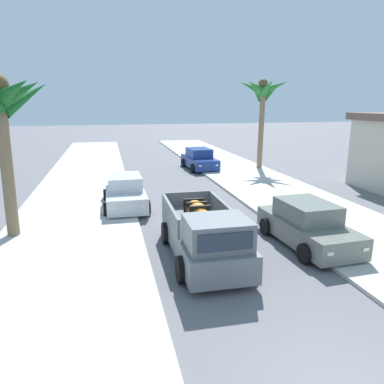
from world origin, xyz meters
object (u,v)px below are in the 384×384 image
at_px(car_left_near, 125,193).
at_px(palm_tree_right_fore, 263,95).
at_px(car_right_near, 199,160).
at_px(palm_tree_left_fore, 1,107).
at_px(pickup_truck, 204,235).
at_px(car_left_far, 307,225).

height_order(car_left_near, palm_tree_right_fore, palm_tree_right_fore).
relative_size(car_right_near, palm_tree_left_fore, 0.74).
xyz_separation_m(pickup_truck, car_left_far, (3.79, 0.35, -0.10)).
bearing_deg(car_left_near, pickup_truck, -71.82).
relative_size(pickup_truck, car_left_near, 1.22).
height_order(car_left_near, palm_tree_left_fore, palm_tree_left_fore).
relative_size(car_left_far, palm_tree_right_fore, 0.67).
height_order(pickup_truck, palm_tree_left_fore, palm_tree_left_fore).
bearing_deg(car_left_far, palm_tree_right_fore, 72.84).
bearing_deg(pickup_truck, palm_tree_left_fore, 150.53).
bearing_deg(palm_tree_right_fore, car_left_near, -142.08).
height_order(car_right_near, car_left_far, same).
relative_size(pickup_truck, palm_tree_right_fore, 0.80).
height_order(pickup_truck, car_left_far, pickup_truck).
bearing_deg(palm_tree_left_fore, car_left_far, -17.65).
relative_size(car_right_near, palm_tree_right_fore, 0.67).
height_order(car_left_far, palm_tree_right_fore, palm_tree_right_fore).
distance_m(pickup_truck, car_left_near, 6.85).
relative_size(car_left_near, car_left_far, 0.99).
height_order(car_left_near, car_right_near, same).
height_order(pickup_truck, car_right_near, pickup_truck).
xyz_separation_m(car_right_near, palm_tree_right_fore, (4.38, -1.14, 4.66)).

